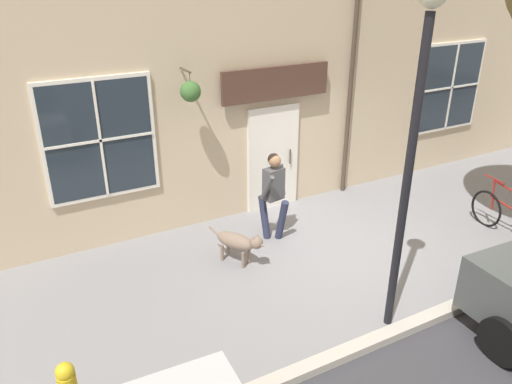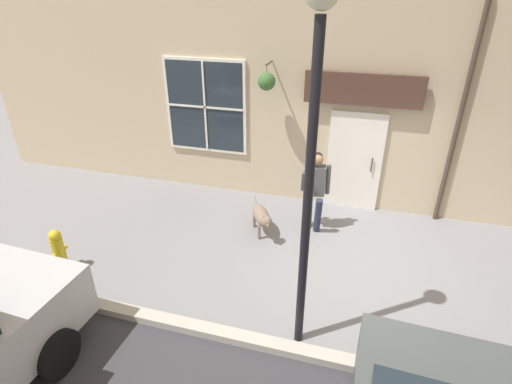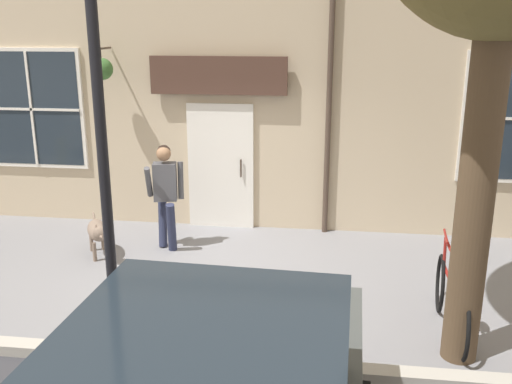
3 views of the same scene
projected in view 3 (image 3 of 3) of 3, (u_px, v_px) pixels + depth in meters
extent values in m
plane|color=gray|center=(209.00, 280.00, 7.70)|extent=(90.00, 90.00, 0.00)
cube|color=#B2ADA3|center=(168.00, 359.00, 5.78)|extent=(0.20, 28.00, 0.12)
cube|color=#C6B293|center=(236.00, 86.00, 9.27)|extent=(0.30, 18.00, 4.73)
cube|color=white|center=(221.00, 166.00, 9.51)|extent=(0.10, 1.10, 2.10)
cube|color=#232D38|center=(221.00, 170.00, 9.49)|extent=(0.03, 0.90, 1.90)
cylinder|color=#47382D|center=(241.00, 168.00, 9.38)|extent=(0.03, 0.03, 0.30)
cube|color=#4C3328|center=(218.00, 76.00, 8.99)|extent=(0.08, 2.20, 0.60)
cylinder|color=#47382D|center=(329.00, 104.00, 8.93)|extent=(0.09, 0.09, 4.26)
cylinder|color=#47382D|center=(105.00, 48.00, 8.99)|extent=(0.44, 0.04, 0.04)
cylinder|color=#47382D|center=(101.00, 60.00, 8.87)|extent=(0.01, 0.01, 0.34)
cone|color=#2D2823|center=(103.00, 75.00, 8.93)|extent=(0.32, 0.32, 0.18)
sphere|color=#3D6B33|center=(102.00, 69.00, 8.90)|extent=(0.34, 0.34, 0.34)
cube|color=white|center=(33.00, 109.00, 9.66)|extent=(0.08, 1.82, 2.02)
cube|color=#232D38|center=(32.00, 109.00, 9.64)|extent=(0.03, 1.70, 1.90)
cube|color=white|center=(31.00, 109.00, 9.62)|extent=(0.04, 0.04, 1.90)
cube|color=white|center=(31.00, 109.00, 9.62)|extent=(0.04, 1.70, 0.04)
cylinder|color=#282D47|center=(171.00, 227.00, 8.56)|extent=(0.31, 0.18, 0.79)
cylinder|color=#282D47|center=(163.00, 221.00, 8.83)|extent=(0.31, 0.18, 0.79)
cube|color=#4C4C51|center=(165.00, 182.00, 8.51)|extent=(0.28, 0.38, 0.57)
sphere|color=#936B4C|center=(164.00, 154.00, 8.37)|extent=(0.22, 0.22, 0.22)
sphere|color=black|center=(164.00, 152.00, 8.39)|extent=(0.20, 0.20, 0.20)
cylinder|color=#4C4C51|center=(181.00, 180.00, 8.56)|extent=(0.17, 0.11, 0.57)
cylinder|color=#4C4C51|center=(149.00, 182.00, 8.39)|extent=(0.34, 0.14, 0.52)
ellipsoid|color=#7F6B5B|center=(98.00, 230.00, 8.44)|extent=(0.76, 0.59, 0.26)
cylinder|color=#7F6B5B|center=(107.00, 250.00, 8.35)|extent=(0.06, 0.06, 0.28)
cylinder|color=#7F6B5B|center=(95.00, 252.00, 8.29)|extent=(0.06, 0.06, 0.28)
cylinder|color=#7F6B5B|center=(103.00, 241.00, 8.73)|extent=(0.06, 0.06, 0.28)
cylinder|color=#7F6B5B|center=(91.00, 242.00, 8.67)|extent=(0.06, 0.06, 0.28)
sphere|color=#7F6B5B|center=(100.00, 233.00, 8.04)|extent=(0.21, 0.21, 0.21)
cone|color=#7F6B5B|center=(101.00, 237.00, 7.95)|extent=(0.13, 0.13, 0.09)
cone|color=#7F6B5B|center=(103.00, 226.00, 8.04)|extent=(0.06, 0.06, 0.07)
cone|color=#7F6B5B|center=(96.00, 226.00, 8.00)|extent=(0.06, 0.06, 0.07)
cylinder|color=#7F6B5B|center=(94.00, 218.00, 8.81)|extent=(0.20, 0.13, 0.14)
cylinder|color=brown|center=(477.00, 183.00, 5.41)|extent=(0.36, 0.36, 3.74)
torus|color=black|center=(440.00, 283.00, 6.85)|extent=(0.70, 0.12, 0.70)
torus|color=black|center=(464.00, 327.00, 5.85)|extent=(0.70, 0.12, 0.70)
cylinder|color=maroon|center=(453.00, 287.00, 6.30)|extent=(0.98, 0.10, 0.20)
cylinder|color=maroon|center=(458.00, 283.00, 6.08)|extent=(0.23, 0.05, 0.47)
cylinder|color=maroon|center=(455.00, 258.00, 6.25)|extent=(0.83, 0.08, 0.17)
cylinder|color=maroon|center=(444.00, 261.00, 6.68)|extent=(0.11, 0.04, 0.58)
cylinder|color=maroon|center=(446.00, 236.00, 6.64)|extent=(0.46, 0.07, 0.03)
ellipsoid|color=black|center=(461.00, 260.00, 6.01)|extent=(0.25, 0.11, 0.10)
cylinder|color=black|center=(103.00, 160.00, 5.55)|extent=(0.11, 0.11, 4.09)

